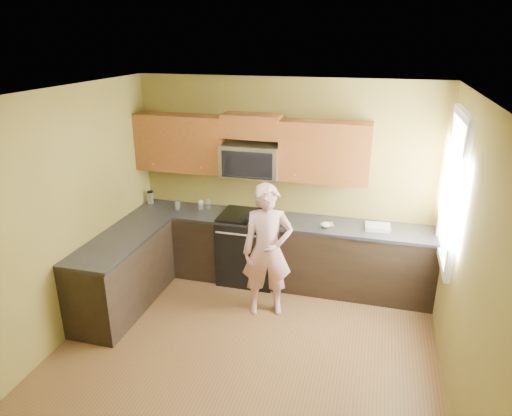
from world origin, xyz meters
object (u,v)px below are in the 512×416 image
(butter_tub, at_px, (266,221))
(travel_mug, at_px, (151,203))
(stove, at_px, (249,247))
(microwave, at_px, (251,176))
(woman, at_px, (267,251))
(frying_pan, at_px, (253,220))

(butter_tub, xyz_separation_m, travel_mug, (-1.76, 0.22, 0.00))
(stove, bearing_deg, microwave, 90.00)
(woman, height_order, frying_pan, woman)
(frying_pan, bearing_deg, butter_tub, 31.62)
(stove, bearing_deg, travel_mug, 174.73)
(frying_pan, xyz_separation_m, travel_mug, (-1.61, 0.31, -0.03))
(woman, bearing_deg, microwave, 100.27)
(frying_pan, distance_m, travel_mug, 1.64)
(woman, xyz_separation_m, butter_tub, (-0.17, 0.63, 0.11))
(stove, distance_m, frying_pan, 0.52)
(microwave, xyz_separation_m, frying_pan, (0.11, -0.30, -0.50))
(microwave, relative_size, butter_tub, 6.90)
(stove, xyz_separation_m, microwave, (0.00, 0.12, 0.97))
(microwave, distance_m, woman, 1.14)
(butter_tub, relative_size, travel_mug, 0.60)
(stove, relative_size, woman, 0.59)
(microwave, xyz_separation_m, butter_tub, (0.26, -0.20, -0.53))
(woman, relative_size, travel_mug, 8.86)
(woman, bearing_deg, butter_tub, 88.43)
(frying_pan, bearing_deg, travel_mug, 167.55)
(stove, xyz_separation_m, frying_pan, (0.11, -0.17, 0.47))
(frying_pan, relative_size, travel_mug, 2.66)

